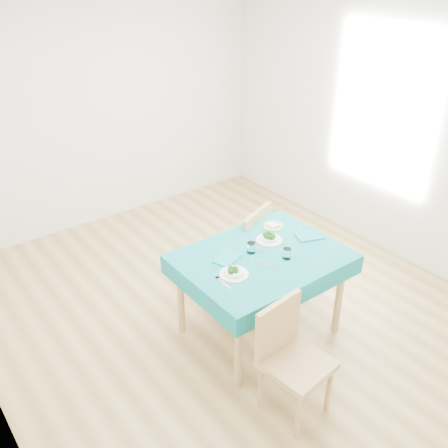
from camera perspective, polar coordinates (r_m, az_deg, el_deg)
room_shell at (r=4.00m, az=0.00°, el=6.25°), size 4.02×4.52×2.73m
table at (r=4.19m, az=4.18°, el=-7.98°), size 1.29×0.98×0.76m
chair_near at (r=3.47m, az=8.46°, el=-14.47°), size 0.46×0.50×1.04m
chair_far at (r=4.65m, az=1.45°, el=-0.76°), size 0.62×0.64×1.17m
bowl_near at (r=3.72m, az=1.15°, el=-5.40°), size 0.22×0.22×0.07m
bowl_far at (r=4.16m, az=5.20°, el=-1.52°), size 0.22×0.22×0.07m
fork_near at (r=3.66m, az=-0.12°, el=-6.71°), size 0.04×0.18×0.00m
knife_near at (r=3.85m, az=4.78°, el=-4.80°), size 0.06×0.23×0.00m
fork_far at (r=4.07m, az=3.75°, el=-2.70°), size 0.03×0.17×0.00m
knife_far at (r=4.35m, az=8.74°, el=-0.75°), size 0.08×0.18×0.00m
napkin_near at (r=3.91m, az=0.35°, el=-3.97°), size 0.25×0.22×0.01m
napkin_far at (r=4.27m, az=9.73°, el=-1.35°), size 0.26×0.22×0.01m
tumbler_center at (r=3.98m, az=3.11°, el=-2.73°), size 0.07×0.07×0.09m
tumbler_side at (r=3.94m, az=7.19°, el=-3.37°), size 0.07×0.07×0.09m
side_plate at (r=4.39m, az=5.66°, el=-0.24°), size 0.18×0.18×0.01m
bread_slice at (r=4.38m, az=5.67°, el=-0.11°), size 0.11×0.11×0.01m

